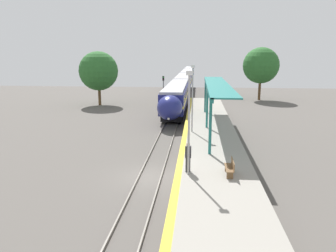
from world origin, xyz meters
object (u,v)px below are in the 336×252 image
object	(u,v)px
platform_bench	(231,167)
person_waiting	(188,156)
lamppost_near	(189,117)
train	(185,80)
lamppost_mid	(192,94)
railway_signal	(163,87)

from	to	relation	value
platform_bench	person_waiting	xyz separation A→B (m)	(-2.42, 0.36, 0.45)
lamppost_near	train	bearing A→B (deg)	92.46
lamppost_mid	person_waiting	bearing A→B (deg)	-90.16
person_waiting	lamppost_mid	size ratio (longest dim) A/B	0.30
platform_bench	lamppost_near	xyz separation A→B (m)	(-2.39, -0.07, 2.85)
train	lamppost_mid	xyz separation A→B (m)	(2.49, -47.35, 2.24)
train	lamppost_near	bearing A→B (deg)	-87.54
train	lamppost_mid	bearing A→B (deg)	-86.98
person_waiting	lamppost_near	distance (m)	2.43
platform_bench	lamppost_near	bearing A→B (deg)	-178.33
lamppost_near	railway_signal	bearing A→B (deg)	98.44
platform_bench	railway_signal	bearing A→B (deg)	102.46
railway_signal	person_waiting	bearing A→B (deg)	-81.50
train	platform_bench	xyz separation A→B (m)	(4.89, -57.94, -0.61)
person_waiting	railway_signal	size ratio (longest dim) A/B	0.39
person_waiting	lamppost_near	xyz separation A→B (m)	(0.03, -0.43, 2.40)
railway_signal	lamppost_near	xyz separation A→B (m)	(4.93, -33.21, 1.63)
train	person_waiting	xyz separation A→B (m)	(2.47, -57.59, -0.16)
platform_bench	person_waiting	world-z (taller)	person_waiting
platform_bench	person_waiting	size ratio (longest dim) A/B	0.90
train	lamppost_mid	size ratio (longest dim) A/B	14.73
platform_bench	lamppost_mid	world-z (taller)	lamppost_mid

